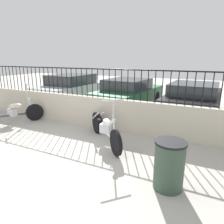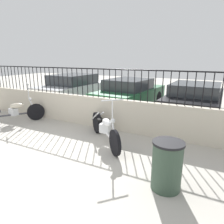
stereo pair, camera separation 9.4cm
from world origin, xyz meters
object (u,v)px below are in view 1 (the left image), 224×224
motorcycle_dark_grey (7,113)px  trash_bin (169,165)px  car_black (193,99)px  car_silver (74,88)px  motorcycle_white (104,127)px  car_green (129,93)px

motorcycle_dark_grey → trash_bin: bearing=-67.4°
motorcycle_dark_grey → car_black: 6.79m
motorcycle_dark_grey → car_silver: bearing=38.4°
car_black → motorcycle_dark_grey: bearing=128.4°
motorcycle_dark_grey → car_silver: 4.19m
trash_bin → car_silver: car_silver is taller
motorcycle_dark_grey → motorcycle_white: bearing=-52.6°
motorcycle_white → motorcycle_dark_grey: 3.57m
car_silver → car_black: 5.82m
car_black → car_green: bearing=91.2°
motorcycle_white → trash_bin: motorcycle_white is taller
trash_bin → car_black: size_ratio=0.21×
car_black → motorcycle_white: bearing=155.4°
motorcycle_dark_grey → car_green: size_ratio=0.45×
motorcycle_white → trash_bin: bearing=10.0°
motorcycle_white → car_silver: size_ratio=0.37×
motorcycle_white → car_black: motorcycle_white is taller
motorcycle_white → car_silver: car_silver is taller
car_silver → car_green: car_silver is taller
motorcycle_white → motorcycle_dark_grey: bearing=-132.7°
trash_bin → motorcycle_dark_grey: bearing=168.7°
motorcycle_white → car_black: (1.92, 3.77, 0.28)m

